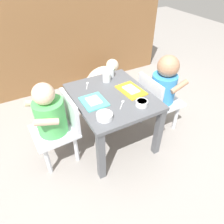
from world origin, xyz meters
TOP-DOWN VIEW (x-y plane):
  - ground_plane at (0.00, 0.00)m, footprint 7.00×7.00m
  - kitchen_cabinet_back at (0.00, 1.14)m, footprint 2.17×0.40m
  - dining_table at (0.00, 0.00)m, footprint 0.51×0.60m
  - seated_child_left at (-0.41, 0.03)m, footprint 0.29×0.29m
  - seated_child_right at (0.42, -0.04)m, footprint 0.28×0.28m
  - dog at (0.26, 0.68)m, footprint 0.44×0.29m
  - food_tray_left at (-0.14, -0.02)m, footprint 0.15×0.18m
  - food_tray_right at (0.14, -0.02)m, footprint 0.16×0.22m
  - water_cup_left at (0.11, 0.24)m, footprint 0.06×0.06m
  - water_cup_right at (0.05, 0.18)m, footprint 0.06×0.06m
  - cereal_bowl_right_side at (-0.15, -0.19)m, footprint 0.10×0.10m
  - veggie_bowl_near at (0.11, -0.19)m, footprint 0.08×0.08m
  - spoon_by_left_tray at (-0.10, 0.20)m, footprint 0.06×0.09m
  - spoon_by_right_tray at (0.01, -0.12)m, footprint 0.08×0.08m

SIDE VIEW (x-z plane):
  - ground_plane at x=0.00m, z-range 0.00..0.00m
  - dog at x=0.26m, z-range 0.04..0.34m
  - dining_table at x=0.00m, z-range 0.14..0.56m
  - seated_child_left at x=-0.41m, z-range 0.07..0.69m
  - seated_child_right at x=0.42m, z-range 0.08..0.71m
  - spoon_by_left_tray at x=-0.10m, z-range 0.42..0.43m
  - spoon_by_right_tray at x=0.01m, z-range 0.42..0.43m
  - food_tray_left at x=-0.14m, z-range 0.42..0.44m
  - food_tray_right at x=0.14m, z-range 0.42..0.44m
  - cereal_bowl_right_side at x=-0.15m, z-range 0.43..0.46m
  - veggie_bowl_near at x=0.11m, z-range 0.43..0.46m
  - water_cup_right at x=0.05m, z-range 0.42..0.49m
  - water_cup_left at x=0.11m, z-range 0.42..0.49m
  - kitchen_cabinet_back at x=0.00m, z-range 0.00..0.94m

